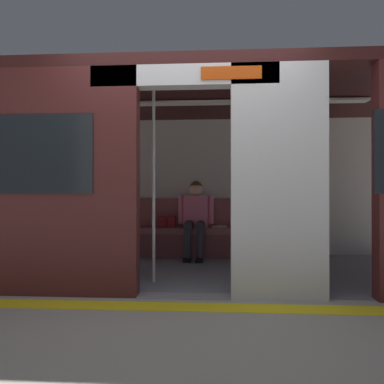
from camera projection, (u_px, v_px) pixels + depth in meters
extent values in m
plane|color=gray|center=(184.00, 297.00, 3.33)|extent=(60.00, 60.00, 0.00)
cube|color=yellow|center=(181.00, 307.00, 3.03)|extent=(8.00, 0.24, 0.01)
cube|color=silver|center=(279.00, 181.00, 3.26)|extent=(0.89, 0.12, 2.20)
cube|color=black|center=(279.00, 153.00, 3.25)|extent=(0.49, 0.02, 0.55)
cube|color=#4C1E1E|center=(0.00, 182.00, 3.45)|extent=(2.76, 0.16, 2.20)
cube|color=black|center=(37.00, 154.00, 3.34)|extent=(1.10, 0.02, 0.76)
cube|color=silver|center=(184.00, 77.00, 3.34)|extent=(1.78, 0.16, 0.20)
cube|color=#BF3F0C|center=(231.00, 73.00, 3.22)|extent=(0.56, 0.02, 0.12)
cube|color=#351515|center=(192.00, 96.00, 4.56)|extent=(6.40, 2.61, 0.12)
cube|color=slate|center=(192.00, 269.00, 4.55)|extent=(6.08, 2.45, 0.01)
cube|color=silver|center=(196.00, 187.00, 5.78)|extent=(6.08, 0.10, 2.20)
cube|color=#935156|center=(196.00, 212.00, 5.72)|extent=(3.52, 0.06, 0.45)
cube|color=white|center=(192.00, 103.00, 4.56)|extent=(4.48, 0.16, 0.03)
cube|color=gray|center=(184.00, 296.00, 3.33)|extent=(0.89, 0.19, 0.01)
cube|color=#935156|center=(196.00, 230.00, 5.50)|extent=(3.35, 0.44, 0.09)
cube|color=brown|center=(195.00, 246.00, 5.30)|extent=(3.35, 0.04, 0.37)
cube|color=pink|center=(196.00, 211.00, 5.48)|extent=(0.39, 0.23, 0.50)
sphere|color=beige|center=(196.00, 189.00, 5.48)|extent=(0.21, 0.21, 0.21)
sphere|color=brown|center=(196.00, 187.00, 5.49)|extent=(0.19, 0.19, 0.19)
cylinder|color=pink|center=(211.00, 210.00, 5.43)|extent=(0.08, 0.08, 0.44)
cylinder|color=pink|center=(181.00, 209.00, 5.47)|extent=(0.08, 0.08, 0.44)
cylinder|color=#2D2D38|center=(201.00, 225.00, 5.27)|extent=(0.15, 0.40, 0.14)
cylinder|color=#2D2D38|center=(189.00, 225.00, 5.29)|extent=(0.15, 0.40, 0.14)
cylinder|color=#2D2D38|center=(200.00, 244.00, 5.07)|extent=(0.10, 0.10, 0.42)
cylinder|color=#2D2D38|center=(188.00, 244.00, 5.09)|extent=(0.10, 0.10, 0.42)
cube|color=black|center=(200.00, 260.00, 5.02)|extent=(0.11, 0.22, 0.06)
cube|color=black|center=(187.00, 260.00, 5.04)|extent=(0.11, 0.22, 0.06)
cube|color=maroon|center=(167.00, 222.00, 5.50)|extent=(0.26, 0.14, 0.17)
cube|color=maroon|center=(166.00, 223.00, 5.42)|extent=(0.02, 0.01, 0.14)
cube|color=silver|center=(219.00, 226.00, 5.47)|extent=(0.24, 0.26, 0.03)
cylinder|color=silver|center=(154.00, 184.00, 3.88)|extent=(0.04, 0.04, 2.18)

